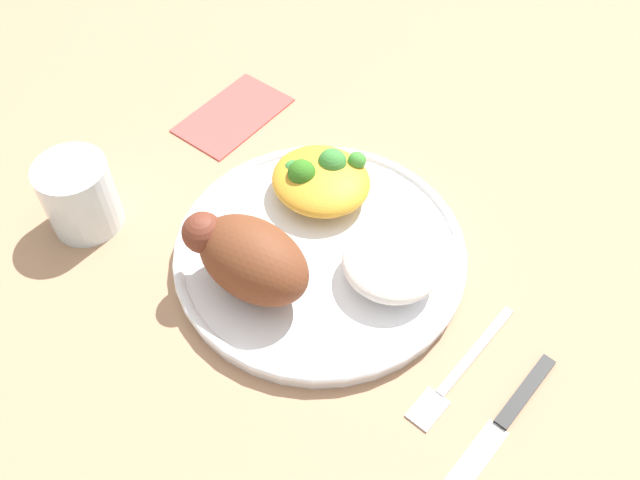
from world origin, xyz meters
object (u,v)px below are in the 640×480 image
(knife, at_px, (501,424))
(water_glass, at_px, (79,196))
(plate, at_px, (320,253))
(roasted_chicken, at_px, (249,257))
(mac_cheese_with_broccoli, at_px, (321,178))
(fork, at_px, (459,371))
(rice_pile, at_px, (391,263))
(napkin, at_px, (233,114))

(knife, height_order, water_glass, water_glass)
(plate, xyz_separation_m, roasted_chicken, (0.03, 0.07, 0.04))
(mac_cheese_with_broccoli, distance_m, fork, 0.23)
(roasted_chicken, height_order, fork, roasted_chicken)
(fork, distance_m, water_glass, 0.39)
(roasted_chicken, bearing_deg, knife, -175.50)
(fork, bearing_deg, mac_cheese_with_broccoli, -22.28)
(plate, distance_m, rice_pile, 0.07)
(roasted_chicken, bearing_deg, water_glass, 9.24)
(mac_cheese_with_broccoli, xyz_separation_m, napkin, (0.16, -0.05, -0.03))
(roasted_chicken, xyz_separation_m, fork, (-0.19, -0.04, -0.05))
(napkin, bearing_deg, water_glass, 86.39)
(roasted_chicken, relative_size, water_glass, 1.58)
(fork, bearing_deg, napkin, -19.90)
(mac_cheese_with_broccoli, bearing_deg, napkin, -16.68)
(rice_pile, bearing_deg, mac_cheese_with_broccoli, -22.33)
(mac_cheese_with_broccoli, xyz_separation_m, fork, (-0.21, 0.09, -0.03))
(water_glass, height_order, napkin, water_glass)
(plate, bearing_deg, knife, 167.23)
(water_glass, bearing_deg, knife, -173.41)
(water_glass, bearing_deg, rice_pile, -158.62)
(rice_pile, distance_m, mac_cheese_with_broccoli, 0.12)
(knife, distance_m, napkin, 0.44)
(plate, relative_size, roasted_chicken, 2.32)
(roasted_chicken, distance_m, mac_cheese_with_broccoli, 0.13)
(napkin, bearing_deg, rice_pile, 160.94)
(plate, bearing_deg, mac_cheese_with_broccoli, -54.05)
(roasted_chicken, height_order, water_glass, roasted_chicken)
(water_glass, bearing_deg, fork, -169.32)
(mac_cheese_with_broccoli, relative_size, knife, 0.52)
(water_glass, xyz_separation_m, napkin, (-0.01, -0.20, -0.04))
(knife, relative_size, napkin, 1.49)
(plate, distance_m, water_glass, 0.24)
(roasted_chicken, distance_m, fork, 0.20)
(plate, relative_size, fork, 1.93)
(knife, bearing_deg, fork, -23.48)
(plate, xyz_separation_m, rice_pile, (-0.07, -0.01, 0.03))
(napkin, bearing_deg, mac_cheese_with_broccoli, 163.32)
(fork, bearing_deg, rice_pile, -22.22)
(plate, height_order, roasted_chicken, roasted_chicken)
(plate, distance_m, mac_cheese_with_broccoli, 0.08)
(napkin, bearing_deg, knife, 159.66)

